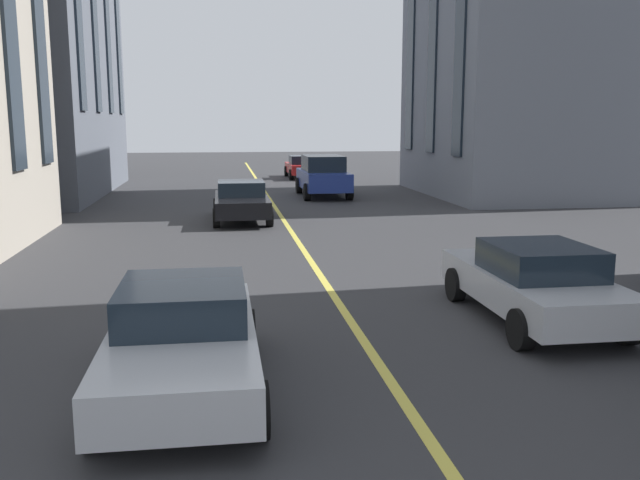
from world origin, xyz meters
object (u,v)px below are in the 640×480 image
object	(u,v)px
car_black_far	(241,201)
car_silver_parked_b	(534,281)
car_silver_parked_a	(183,337)
car_blue_mid	(323,175)
car_red_trailing	(303,166)

from	to	relation	value
car_black_far	car_silver_parked_b	xyz separation A→B (m)	(-12.94, -4.58, 0.00)
car_silver_parked_a	car_blue_mid	distance (m)	23.02
car_silver_parked_a	car_blue_mid	world-z (taller)	car_blue_mid
car_silver_parked_a	car_black_far	size ratio (longest dim) A/B	1.00
car_silver_parked_b	car_red_trailing	bearing A→B (deg)	0.51
car_black_far	car_blue_mid	distance (m)	8.27
car_blue_mid	car_silver_parked_b	xyz separation A→B (m)	(-20.18, -0.61, -0.27)
car_silver_parked_a	car_red_trailing	distance (m)	33.33
car_red_trailing	car_silver_parked_b	bearing A→B (deg)	-179.49
car_silver_parked_a	car_red_trailing	xyz separation A→B (m)	(32.87, -5.55, 0.00)
car_blue_mid	car_red_trailing	bearing A→B (deg)	-1.85
car_black_far	car_blue_mid	world-z (taller)	car_blue_mid
car_silver_parked_a	car_silver_parked_b	world-z (taller)	same
car_red_trailing	car_blue_mid	distance (m)	10.45
car_blue_mid	car_silver_parked_b	distance (m)	20.19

